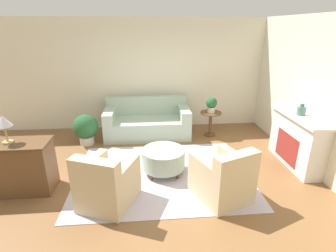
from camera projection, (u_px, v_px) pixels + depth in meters
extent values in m
plane|color=brown|center=(163.00, 174.00, 4.87)|extent=(16.00, 16.00, 0.00)
cube|color=beige|center=(155.00, 75.00, 6.82)|extent=(9.13, 0.12, 2.80)
cube|color=beige|center=(324.00, 98.00, 4.61)|extent=(0.12, 9.61, 2.80)
cube|color=#BCB2C1|center=(163.00, 174.00, 4.87)|extent=(3.15, 2.46, 0.01)
cube|color=#9EB29E|center=(148.00, 127.00, 6.53)|extent=(2.06, 1.00, 0.45)
cube|color=#9EB29E|center=(147.00, 105.00, 6.74)|extent=(2.06, 0.20, 0.46)
cube|color=#9EB29E|center=(109.00, 115.00, 6.31)|extent=(0.24, 0.96, 0.25)
cube|color=#9EB29E|center=(184.00, 113.00, 6.46)|extent=(0.24, 0.96, 0.25)
cube|color=brown|center=(148.00, 142.00, 6.17)|extent=(1.85, 0.05, 0.06)
cube|color=#C6B289|center=(109.00, 190.00, 4.03)|extent=(0.98, 1.04, 0.43)
cube|color=#C6B289|center=(95.00, 175.00, 3.59)|extent=(0.74, 0.45, 0.47)
cube|color=#C6B289|center=(125.00, 173.00, 3.85)|extent=(0.43, 0.79, 0.26)
cube|color=#C6B289|center=(91.00, 167.00, 4.00)|extent=(0.43, 0.79, 0.26)
cube|color=brown|center=(121.00, 186.00, 4.44)|extent=(0.62, 0.29, 0.06)
cube|color=#C6B289|center=(220.00, 184.00, 4.17)|extent=(0.98, 1.04, 0.43)
cube|color=#C6B289|center=(236.00, 169.00, 3.75)|extent=(0.74, 0.45, 0.47)
cube|color=#C6B289|center=(236.00, 161.00, 4.19)|extent=(0.43, 0.79, 0.26)
cube|color=#C6B289|center=(206.00, 169.00, 3.94)|extent=(0.43, 0.79, 0.26)
cube|color=brown|center=(206.00, 182.00, 4.56)|extent=(0.62, 0.29, 0.06)
cylinder|color=#9EB29E|center=(163.00, 158.00, 4.82)|extent=(0.79, 0.79, 0.35)
cylinder|color=brown|center=(151.00, 177.00, 4.66)|extent=(0.05, 0.05, 0.12)
cylinder|color=brown|center=(178.00, 176.00, 4.70)|extent=(0.05, 0.05, 0.12)
cylinder|color=brown|center=(151.00, 164.00, 5.10)|extent=(0.05, 0.05, 0.12)
cylinder|color=brown|center=(175.00, 163.00, 5.14)|extent=(0.05, 0.05, 0.12)
cylinder|color=brown|center=(211.00, 113.00, 6.42)|extent=(0.51, 0.51, 0.03)
cylinder|color=brown|center=(210.00, 124.00, 6.53)|extent=(0.08, 0.08, 0.58)
cylinder|color=brown|center=(210.00, 135.00, 6.63)|extent=(0.28, 0.28, 0.03)
cube|color=silver|center=(297.00, 140.00, 5.07)|extent=(0.36, 1.40, 1.03)
cube|color=maroon|center=(287.00, 148.00, 5.11)|extent=(0.02, 0.77, 0.57)
cube|color=silver|center=(300.00, 116.00, 4.90)|extent=(0.44, 1.50, 0.05)
cube|color=brown|center=(14.00, 167.00, 4.25)|extent=(1.19, 0.52, 0.87)
cube|color=#4E341E|center=(8.00, 144.00, 4.10)|extent=(1.23, 0.56, 0.03)
cylinder|color=#477066|center=(301.00, 111.00, 4.86)|extent=(0.16, 0.16, 0.16)
cylinder|color=#477066|center=(302.00, 105.00, 4.82)|extent=(0.07, 0.07, 0.06)
cylinder|color=beige|center=(211.00, 110.00, 6.40)|extent=(0.18, 0.18, 0.13)
sphere|color=#23562D|center=(212.00, 103.00, 6.33)|extent=(0.27, 0.27, 0.27)
cylinder|color=beige|center=(87.00, 140.00, 6.12)|extent=(0.33, 0.33, 0.19)
sphere|color=#23562D|center=(86.00, 127.00, 6.01)|extent=(0.56, 0.56, 0.56)
cylinder|color=tan|center=(8.00, 142.00, 4.09)|extent=(0.16, 0.16, 0.03)
cylinder|color=tan|center=(6.00, 134.00, 4.04)|extent=(0.03, 0.03, 0.25)
cone|color=silver|center=(3.00, 121.00, 3.97)|extent=(0.25, 0.25, 0.17)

